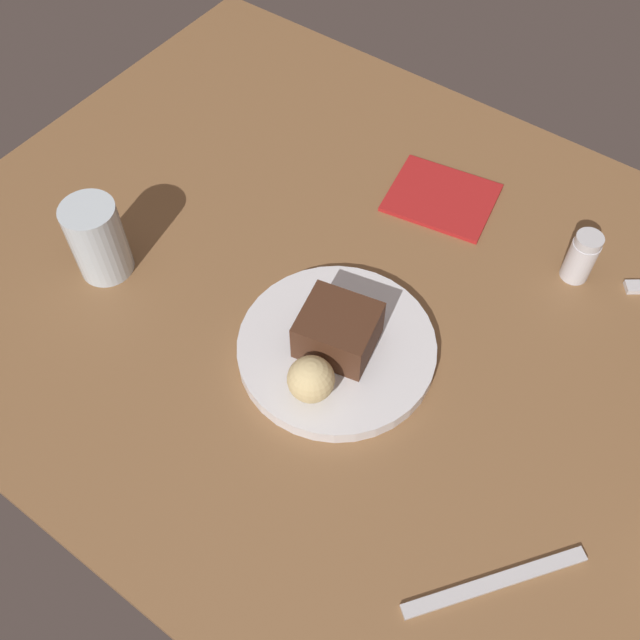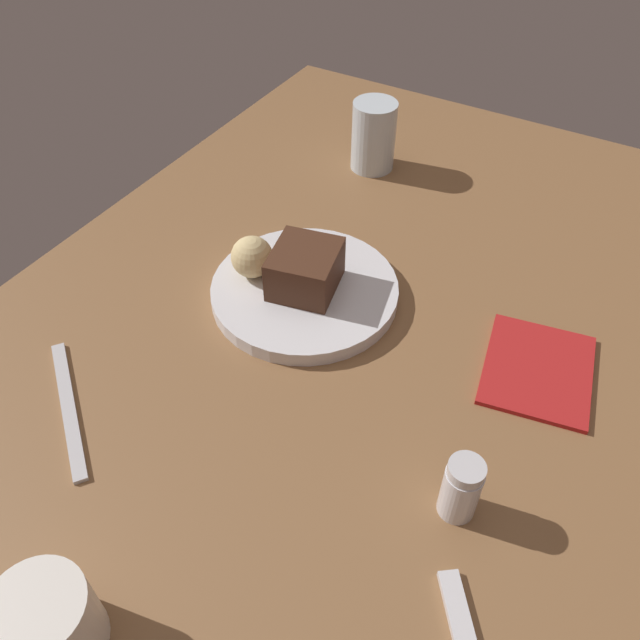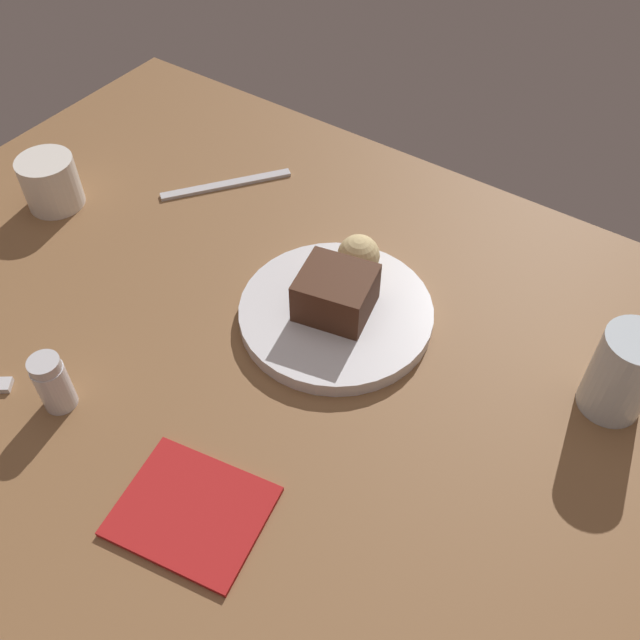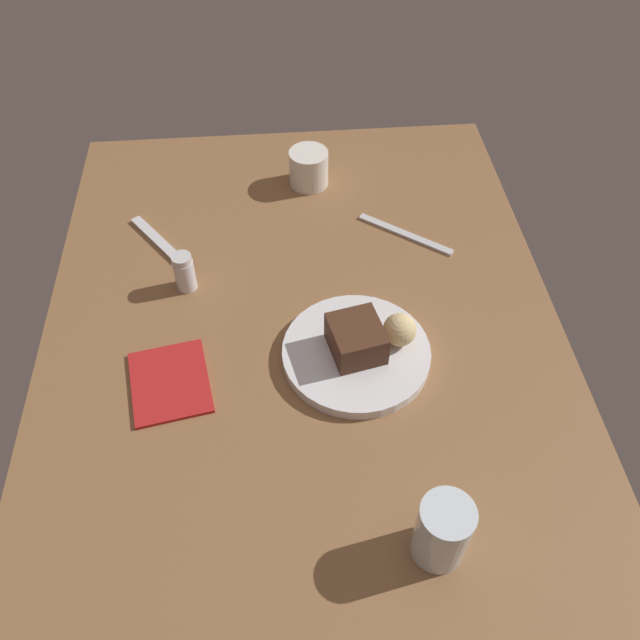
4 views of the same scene
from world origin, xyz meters
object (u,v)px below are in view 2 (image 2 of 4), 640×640
at_px(dessert_plate, 305,291).
at_px(butter_knife, 69,407).
at_px(coffee_cup, 48,624).
at_px(folded_napkin, 538,370).
at_px(chocolate_cake_slice, 305,269).
at_px(bread_roll, 252,257).
at_px(water_glass, 374,136).
at_px(salt_shaker, 461,489).

relative_size(dessert_plate, butter_knife, 1.21).
relative_size(dessert_plate, coffee_cup, 3.00).
bearing_deg(dessert_plate, coffee_cup, -174.78).
bearing_deg(folded_napkin, chocolate_cake_slice, 95.20).
height_order(chocolate_cake_slice, bread_roll, chocolate_cake_slice).
height_order(bread_roll, water_glass, water_glass).
relative_size(bread_roll, water_glass, 0.49).
height_order(dessert_plate, bread_roll, bread_roll).
xyz_separation_m(dessert_plate, water_glass, (0.31, 0.06, 0.04)).
bearing_deg(folded_napkin, dessert_plate, 95.16).
bearing_deg(coffee_cup, salt_shaker, -40.54).
bearing_deg(bread_roll, dessert_plate, -79.39).
xyz_separation_m(chocolate_cake_slice, coffee_cup, (-0.44, -0.04, -0.01)).
distance_m(chocolate_cake_slice, coffee_cup, 0.45).
distance_m(chocolate_cake_slice, bread_roll, 0.07).
distance_m(bread_roll, water_glass, 0.32).
xyz_separation_m(bread_roll, butter_knife, (-0.26, 0.06, -0.04)).
distance_m(chocolate_cake_slice, butter_knife, 0.30).
relative_size(water_glass, folded_napkin, 0.76).
bearing_deg(dessert_plate, water_glass, 11.79).
bearing_deg(dessert_plate, butter_knife, 155.45).
bearing_deg(bread_roll, salt_shaker, -115.88).
xyz_separation_m(salt_shaker, water_glass, (0.49, 0.33, 0.02)).
height_order(salt_shaker, folded_napkin, salt_shaker).
distance_m(dessert_plate, bread_roll, 0.08).
xyz_separation_m(dessert_plate, chocolate_cake_slice, (-0.00, -0.00, 0.04)).
xyz_separation_m(chocolate_cake_slice, salt_shaker, (-0.18, -0.27, -0.01)).
xyz_separation_m(coffee_cup, butter_knife, (0.17, 0.17, -0.03)).
bearing_deg(salt_shaker, butter_knife, 103.90).
height_order(chocolate_cake_slice, water_glass, water_glass).
height_order(bread_roll, salt_shaker, same).
height_order(butter_knife, folded_napkin, folded_napkin).
height_order(dessert_plate, chocolate_cake_slice, chocolate_cake_slice).
bearing_deg(dessert_plate, folded_napkin, -84.84).
distance_m(salt_shaker, coffee_cup, 0.35).
xyz_separation_m(chocolate_cake_slice, bread_roll, (-0.01, 0.07, -0.00)).
distance_m(water_glass, butter_knife, 0.59).
bearing_deg(bread_roll, water_glass, -0.41).
xyz_separation_m(dessert_plate, salt_shaker, (-0.18, -0.27, 0.03)).
bearing_deg(salt_shaker, bread_roll, 64.12).
xyz_separation_m(bread_roll, folded_napkin, (0.04, -0.35, -0.04)).
distance_m(dessert_plate, folded_napkin, 0.29).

